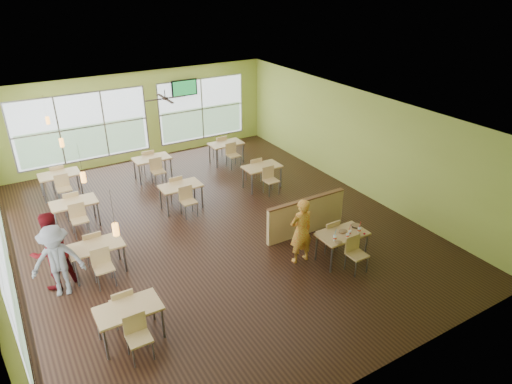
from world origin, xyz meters
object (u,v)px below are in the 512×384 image
main_table (342,237)px  half_wall_divider (306,216)px  man_plaid (301,231)px  food_basket (356,226)px

main_table → half_wall_divider: bearing=90.0°
man_plaid → food_basket: size_ratio=7.05×
half_wall_divider → food_basket: bearing=-71.4°
main_table → food_basket: bearing=7.5°
half_wall_divider → man_plaid: 1.35m
main_table → half_wall_divider: half_wall_divider is taller
half_wall_divider → man_plaid: man_plaid is taller
half_wall_divider → man_plaid: (-0.88, -0.98, 0.31)m
half_wall_divider → food_basket: size_ratio=10.10×
main_table → food_basket: 0.50m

